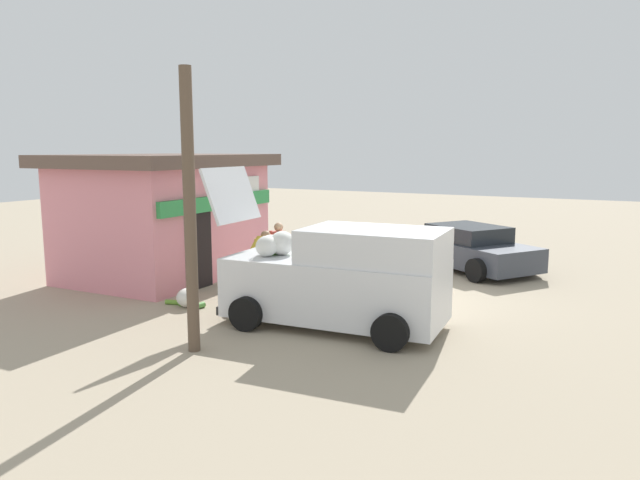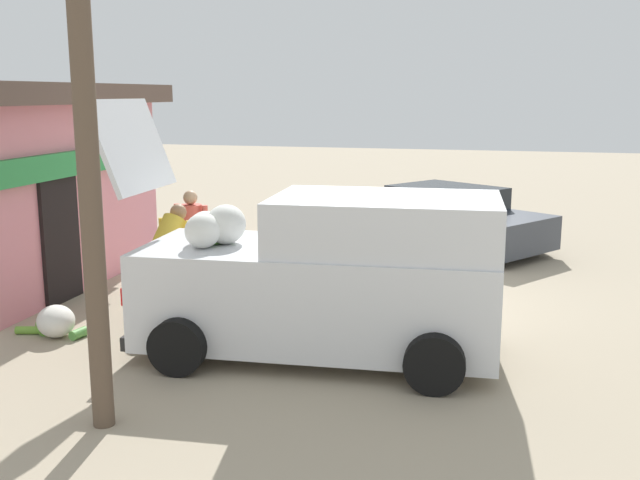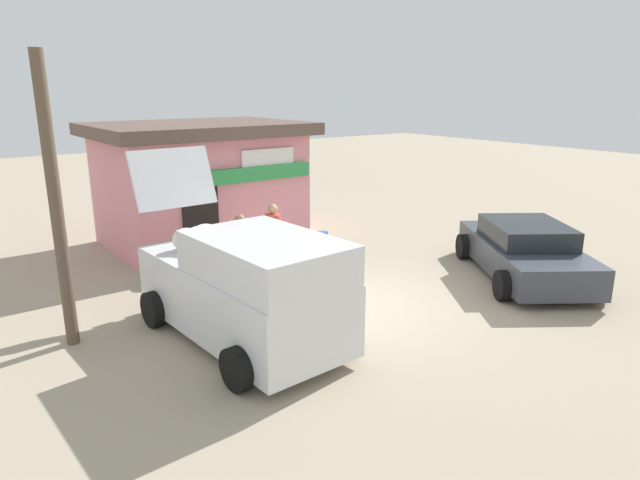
# 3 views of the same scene
# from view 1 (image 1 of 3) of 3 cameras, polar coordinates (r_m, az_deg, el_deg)

# --- Properties ---
(ground_plane) EXTENTS (60.00, 60.00, 0.00)m
(ground_plane) POSITION_cam_1_polar(r_m,az_deg,el_deg) (14.09, 6.14, -4.97)
(ground_plane) COLOR tan
(storefront_bar) EXTENTS (5.39, 4.20, 3.19)m
(storefront_bar) POSITION_cam_1_polar(r_m,az_deg,el_deg) (16.12, -14.72, 2.44)
(storefront_bar) COLOR pink
(storefront_bar) RESTS_ON ground_plane
(delivery_van) EXTENTS (2.35, 4.61, 2.97)m
(delivery_van) POSITION_cam_1_polar(r_m,az_deg,el_deg) (11.12, 2.06, -3.60)
(delivery_van) COLOR silver
(delivery_van) RESTS_ON ground_plane
(parked_sedan) EXTENTS (3.72, 4.35, 1.23)m
(parked_sedan) POSITION_cam_1_polar(r_m,az_deg,el_deg) (17.02, 14.04, -0.78)
(parked_sedan) COLOR #383D47
(parked_sedan) RESTS_ON ground_plane
(vendor_standing) EXTENTS (0.36, 0.57, 1.58)m
(vendor_standing) POSITION_cam_1_polar(r_m,az_deg,el_deg) (14.33, -3.98, -0.98)
(vendor_standing) COLOR #4C4C51
(vendor_standing) RESTS_ON ground_plane
(customer_bending) EXTENTS (0.73, 0.60, 1.52)m
(customer_bending) POSITION_cam_1_polar(r_m,az_deg,el_deg) (13.21, -6.10, -1.82)
(customer_bending) COLOR navy
(customer_bending) RESTS_ON ground_plane
(unloaded_banana_pile) EXTENTS (0.77, 0.96, 0.40)m
(unloaded_banana_pile) POSITION_cam_1_polar(r_m,az_deg,el_deg) (13.00, -12.68, -5.48)
(unloaded_banana_pile) COLOR silver
(unloaded_banana_pile) RESTS_ON ground_plane
(paint_bucket) EXTENTS (0.28, 0.28, 0.41)m
(paint_bucket) POSITION_cam_1_polar(r_m,az_deg,el_deg) (16.76, -3.09, -2.00)
(paint_bucket) COLOR blue
(paint_bucket) RESTS_ON ground_plane
(utility_pole) EXTENTS (0.20, 0.20, 4.62)m
(utility_pole) POSITION_cam_1_polar(r_m,az_deg,el_deg) (9.78, -12.42, 2.55)
(utility_pole) COLOR brown
(utility_pole) RESTS_ON ground_plane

